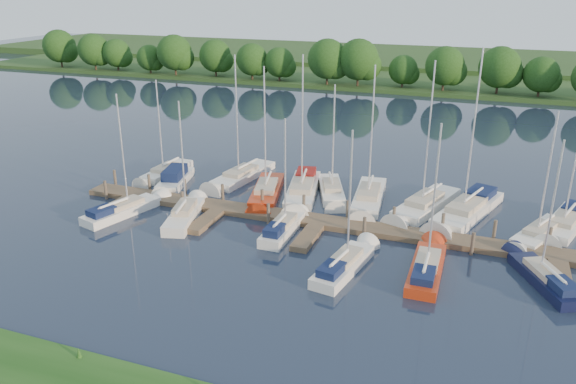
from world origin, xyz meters
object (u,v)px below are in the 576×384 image
(motorboat, at_px, (174,181))
(dock, at_px, (317,225))
(sailboat_n_0, at_px, (165,173))
(sailboat_s_2, at_px, (283,229))
(sailboat_n_5, at_px, (332,192))

(motorboat, bearing_deg, dock, 150.04)
(dock, xyz_separation_m, sailboat_n_0, (-16.63, 6.13, 0.07))
(sailboat_n_0, height_order, sailboat_s_2, sailboat_n_0)
(sailboat_n_5, bearing_deg, motorboat, -11.34)
(dock, height_order, sailboat_s_2, sailboat_s_2)
(sailboat_s_2, bearing_deg, motorboat, 154.04)
(motorboat, distance_m, sailboat_s_2, 13.94)
(dock, relative_size, sailboat_n_0, 4.35)
(motorboat, distance_m, sailboat_n_5, 13.88)
(dock, relative_size, sailboat_s_2, 4.61)
(dock, relative_size, sailboat_n_5, 4.12)
(sailboat_n_5, height_order, sailboat_s_2, sailboat_n_5)
(sailboat_n_5, xyz_separation_m, sailboat_s_2, (-1.12, -8.46, 0.06))
(motorboat, relative_size, sailboat_s_2, 0.77)
(dock, relative_size, motorboat, 6.00)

